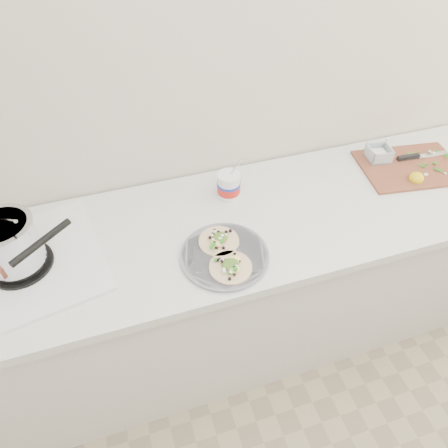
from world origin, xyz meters
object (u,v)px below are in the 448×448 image
object	(u,v)px
stove	(14,252)
taco_plate	(225,254)
cutboard	(409,163)
tub	(229,183)

from	to	relation	value
stove	taco_plate	bearing A→B (deg)	-23.87
stove	taco_plate	size ratio (longest dim) A/B	1.91
taco_plate	cutboard	size ratio (longest dim) A/B	0.66
taco_plate	tub	distance (m)	0.33
taco_plate	tub	world-z (taller)	tub
tub	cutboard	distance (m)	0.82
stove	tub	distance (m)	0.81
stove	cutboard	xyz separation A→B (m)	(1.62, 0.09, -0.07)
stove	taco_plate	world-z (taller)	stove
stove	taco_plate	xyz separation A→B (m)	(0.68, -0.16, -0.07)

